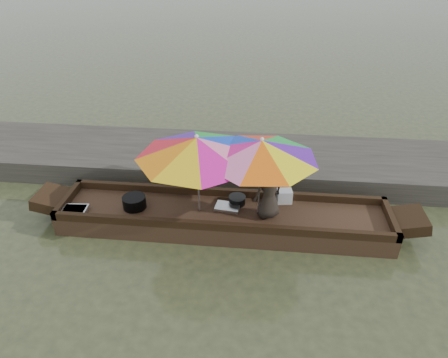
# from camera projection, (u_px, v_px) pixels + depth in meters

# --- Properties ---
(water) EXTENTS (80.00, 80.00, 0.00)m
(water) POSITION_uv_depth(u_px,v_px,m) (223.00, 226.00, 7.63)
(water) COLOR #333824
(water) RESTS_ON ground
(dock) EXTENTS (22.00, 2.20, 0.50)m
(dock) POSITION_uv_depth(u_px,v_px,m) (233.00, 161.00, 9.38)
(dock) COLOR #2D2B26
(dock) RESTS_ON ground
(boat_hull) EXTENTS (6.14, 1.20, 0.35)m
(boat_hull) POSITION_uv_depth(u_px,v_px,m) (223.00, 219.00, 7.54)
(boat_hull) COLOR black
(boat_hull) RESTS_ON water
(cooking_pot) EXTENTS (0.44, 0.44, 0.23)m
(cooking_pot) POSITION_uv_depth(u_px,v_px,m) (134.00, 202.00, 7.51)
(cooking_pot) COLOR black
(cooking_pot) RESTS_ON boat_hull
(tray_crayfish) EXTENTS (0.47, 0.34, 0.09)m
(tray_crayfish) POSITION_uv_depth(u_px,v_px,m) (75.00, 210.00, 7.41)
(tray_crayfish) COLOR silver
(tray_crayfish) RESTS_ON boat_hull
(tray_scallop) EXTENTS (0.49, 0.37, 0.06)m
(tray_scallop) POSITION_uv_depth(u_px,v_px,m) (227.00, 207.00, 7.52)
(tray_scallop) COLOR silver
(tray_scallop) RESTS_ON boat_hull
(charcoal_grill) EXTENTS (0.31, 0.31, 0.15)m
(charcoal_grill) POSITION_uv_depth(u_px,v_px,m) (237.00, 200.00, 7.64)
(charcoal_grill) COLOR black
(charcoal_grill) RESTS_ON boat_hull
(supply_bag) EXTENTS (0.31, 0.26, 0.26)m
(supply_bag) POSITION_uv_depth(u_px,v_px,m) (284.00, 196.00, 7.67)
(supply_bag) COLOR silver
(supply_bag) RESTS_ON boat_hull
(vendor) EXTENTS (0.66, 0.61, 1.13)m
(vendor) POSITION_uv_depth(u_px,v_px,m) (269.00, 190.00, 7.05)
(vendor) COLOR black
(vendor) RESTS_ON boat_hull
(umbrella_bow) EXTENTS (2.57, 2.57, 1.55)m
(umbrella_bow) POSITION_uv_depth(u_px,v_px,m) (198.00, 174.00, 7.09)
(umbrella_bow) COLOR #0C38D8
(umbrella_bow) RESTS_ON boat_hull
(umbrella_stern) EXTENTS (2.49, 2.49, 1.55)m
(umbrella_stern) POSITION_uv_depth(u_px,v_px,m) (260.00, 178.00, 6.99)
(umbrella_stern) COLOR #5614A5
(umbrella_stern) RESTS_ON boat_hull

